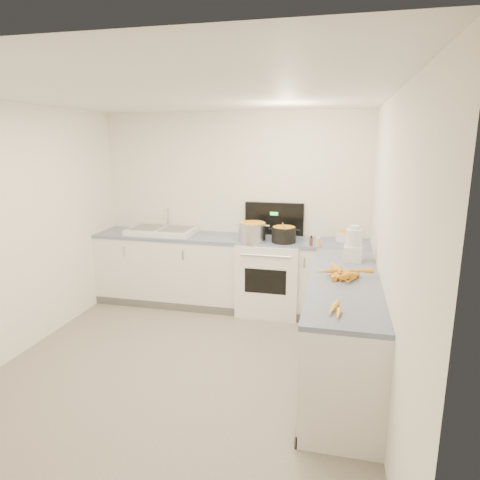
% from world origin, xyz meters
% --- Properties ---
extents(floor, '(3.50, 4.00, 0.00)m').
position_xyz_m(floor, '(0.00, 0.00, 0.00)').
color(floor, gray).
rests_on(floor, ground).
extents(ceiling, '(3.50, 4.00, 0.00)m').
position_xyz_m(ceiling, '(0.00, 0.00, 2.50)').
color(ceiling, white).
rests_on(ceiling, ground).
extents(wall_back, '(3.50, 0.00, 2.50)m').
position_xyz_m(wall_back, '(0.00, 2.00, 1.25)').
color(wall_back, white).
rests_on(wall_back, ground).
extents(wall_front, '(3.50, 0.00, 2.50)m').
position_xyz_m(wall_front, '(0.00, -2.00, 1.25)').
color(wall_front, white).
rests_on(wall_front, ground).
extents(wall_left, '(0.00, 4.00, 2.50)m').
position_xyz_m(wall_left, '(-1.75, 0.00, 1.25)').
color(wall_left, white).
rests_on(wall_left, ground).
extents(wall_right, '(0.00, 4.00, 2.50)m').
position_xyz_m(wall_right, '(1.75, 0.00, 1.25)').
color(wall_right, white).
rests_on(wall_right, ground).
extents(counter_back, '(3.50, 0.62, 0.94)m').
position_xyz_m(counter_back, '(0.00, 1.70, 0.47)').
color(counter_back, white).
rests_on(counter_back, ground).
extents(counter_right, '(0.62, 2.20, 0.94)m').
position_xyz_m(counter_right, '(1.45, 0.30, 0.47)').
color(counter_right, white).
rests_on(counter_right, ground).
extents(stove, '(0.76, 0.65, 1.36)m').
position_xyz_m(stove, '(0.55, 1.69, 0.47)').
color(stove, white).
rests_on(stove, ground).
extents(sink, '(0.86, 0.52, 0.31)m').
position_xyz_m(sink, '(-0.90, 1.70, 0.98)').
color(sink, white).
rests_on(sink, counter_back).
extents(steel_pot, '(0.38, 0.38, 0.25)m').
position_xyz_m(steel_pot, '(0.35, 1.54, 1.04)').
color(steel_pot, silver).
rests_on(steel_pot, stove).
extents(black_pot, '(0.36, 0.36, 0.21)m').
position_xyz_m(black_pot, '(0.73, 1.56, 1.02)').
color(black_pot, black).
rests_on(black_pot, stove).
extents(wooden_spoon, '(0.10, 0.39, 0.02)m').
position_xyz_m(wooden_spoon, '(0.73, 1.56, 1.14)').
color(wooden_spoon, '#AD7A47').
rests_on(wooden_spoon, black_pot).
extents(mixing_bowl, '(0.30, 0.30, 0.11)m').
position_xyz_m(mixing_bowl, '(1.45, 1.82, 0.99)').
color(mixing_bowl, white).
rests_on(mixing_bowl, counter_back).
extents(extract_bottle, '(0.04, 0.04, 0.10)m').
position_xyz_m(extract_bottle, '(1.07, 1.46, 0.99)').
color(extract_bottle, '#593319').
rests_on(extract_bottle, counter_back).
extents(spice_jar, '(0.06, 0.06, 0.10)m').
position_xyz_m(spice_jar, '(1.15, 1.44, 0.99)').
color(spice_jar, '#E5B266').
rests_on(spice_jar, counter_back).
extents(food_processor, '(0.18, 0.22, 0.36)m').
position_xyz_m(food_processor, '(1.52, 0.92, 1.10)').
color(food_processor, white).
rests_on(food_processor, counter_right).
extents(carrot_pile, '(0.51, 0.44, 0.09)m').
position_xyz_m(carrot_pile, '(1.43, 0.30, 0.98)').
color(carrot_pile, '#FFA81F').
rests_on(carrot_pile, counter_right).
extents(peeled_carrots, '(0.11, 0.30, 0.04)m').
position_xyz_m(peeled_carrots, '(1.37, -0.51, 0.96)').
color(peeled_carrots, '#FFAC26').
rests_on(peeled_carrots, counter_right).
extents(peelings, '(0.24, 0.21, 0.01)m').
position_xyz_m(peelings, '(-1.12, 1.69, 1.02)').
color(peelings, tan).
rests_on(peelings, sink).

